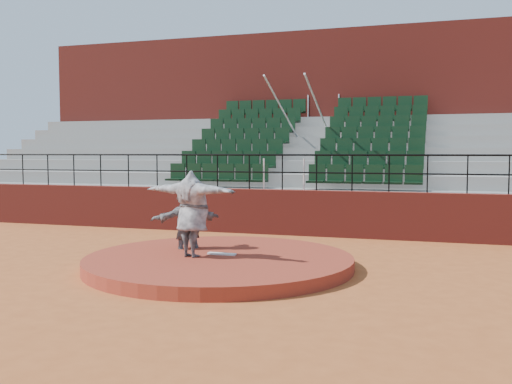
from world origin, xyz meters
TOP-DOWN VIEW (x-y plane):
  - ground at (0.00, 0.00)m, footprint 90.00×90.00m
  - pitchers_mound at (0.00, 0.00)m, footprint 5.50×5.50m
  - pitching_rubber at (0.00, 0.15)m, footprint 0.60×0.15m
  - boundary_wall at (0.00, 5.00)m, footprint 24.00×0.30m
  - wall_railing at (0.00, 5.00)m, footprint 24.04×0.05m
  - seating_deck at (0.00, 8.65)m, footprint 24.00×5.97m
  - press_box_facade at (0.00, 12.60)m, footprint 24.00×3.00m
  - pitcher at (-0.49, -0.26)m, footprint 2.23×1.03m
  - fielder at (-1.02, 0.66)m, footprint 1.51×1.42m

SIDE VIEW (x-z plane):
  - ground at x=0.00m, z-range 0.00..0.00m
  - pitchers_mound at x=0.00m, z-range 0.00..0.25m
  - pitching_rubber at x=0.00m, z-range 0.25..0.28m
  - boundary_wall at x=0.00m, z-range 0.00..1.30m
  - fielder at x=-1.02m, z-range 0.00..1.70m
  - pitcher at x=-0.49m, z-range 0.25..2.01m
  - seating_deck at x=0.00m, z-range -0.87..3.76m
  - wall_railing at x=0.00m, z-range 1.52..2.54m
  - press_box_facade at x=0.00m, z-range 0.00..7.10m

